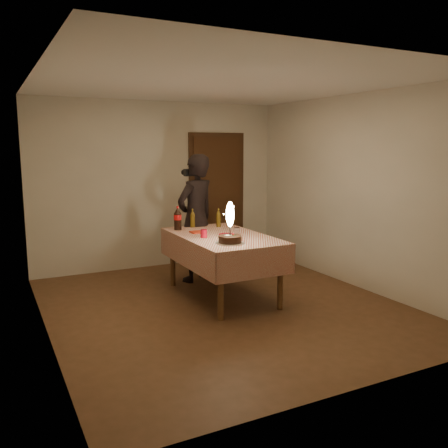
{
  "coord_description": "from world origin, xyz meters",
  "views": [
    {
      "loc": [
        -2.47,
        -4.89,
        1.91
      ],
      "look_at": [
        0.15,
        0.29,
        0.95
      ],
      "focal_mm": 38.0,
      "sensor_mm": 36.0,
      "label": 1
    }
  ],
  "objects": [
    {
      "name": "ground",
      "position": [
        0.0,
        0.0,
        0.0
      ],
      "size": [
        4.0,
        4.5,
        0.01
      ],
      "primitive_type": "cube",
      "color": "brown",
      "rests_on": "ground"
    },
    {
      "name": "room_shell",
      "position": [
        0.03,
        0.08,
        1.65
      ],
      "size": [
        4.04,
        4.54,
        2.62
      ],
      "color": "beige",
      "rests_on": "ground"
    },
    {
      "name": "dining_table",
      "position": [
        0.15,
        0.34,
        0.69
      ],
      "size": [
        1.02,
        1.72,
        0.8
      ],
      "color": "brown",
      "rests_on": "ground"
    },
    {
      "name": "birthday_cake",
      "position": [
        0.01,
        -0.14,
        0.92
      ],
      "size": [
        0.33,
        0.33,
        0.48
      ],
      "color": "white",
      "rests_on": "dining_table"
    },
    {
      "name": "red_plate",
      "position": [
        0.22,
        0.33,
        0.8
      ],
      "size": [
        0.22,
        0.22,
        0.01
      ],
      "primitive_type": "cylinder",
      "color": "red",
      "rests_on": "dining_table"
    },
    {
      "name": "red_cup",
      "position": [
        -0.12,
        0.3,
        0.85
      ],
      "size": [
        0.08,
        0.08,
        0.1
      ],
      "primitive_type": "cylinder",
      "color": "red",
      "rests_on": "dining_table"
    },
    {
      "name": "clear_cup",
      "position": [
        0.34,
        0.29,
        0.85
      ],
      "size": [
        0.07,
        0.07,
        0.09
      ],
      "primitive_type": "cylinder",
      "color": "white",
      "rests_on": "dining_table"
    },
    {
      "name": "napkin_stack",
      "position": [
        -0.07,
        0.63,
        0.81
      ],
      "size": [
        0.15,
        0.15,
        0.02
      ],
      "primitive_type": "cube",
      "color": "#B82C15",
      "rests_on": "dining_table"
    },
    {
      "name": "cola_bottle",
      "position": [
        -0.2,
        0.96,
        0.95
      ],
      "size": [
        0.1,
        0.1,
        0.32
      ],
      "color": "black",
      "rests_on": "dining_table"
    },
    {
      "name": "amber_bottle_left",
      "position": [
        0.06,
        1.06,
        0.92
      ],
      "size": [
        0.06,
        0.06,
        0.26
      ],
      "color": "#533C0E",
      "rests_on": "dining_table"
    },
    {
      "name": "amber_bottle_right",
      "position": [
        0.39,
        0.92,
        0.92
      ],
      "size": [
        0.06,
        0.06,
        0.26
      ],
      "color": "#533C0E",
      "rests_on": "dining_table"
    },
    {
      "name": "photographer",
      "position": [
        0.16,
        1.18,
        0.9
      ],
      "size": [
        0.77,
        0.65,
        1.8
      ],
      "color": "black",
      "rests_on": "ground"
    }
  ]
}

